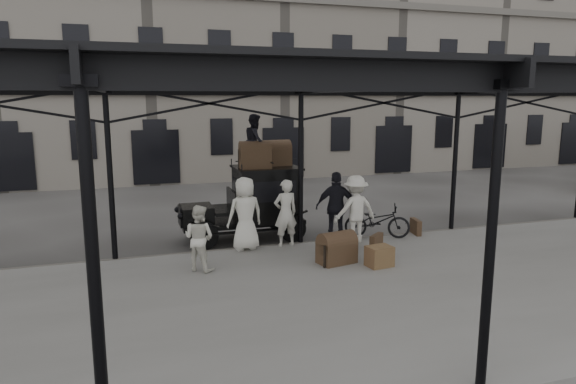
# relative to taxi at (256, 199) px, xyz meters

# --- Properties ---
(ground) EXTENTS (120.00, 120.00, 0.00)m
(ground) POSITION_rel_taxi_xyz_m (0.96, -3.29, -1.20)
(ground) COLOR #383533
(ground) RESTS_ON ground
(platform) EXTENTS (28.00, 8.00, 0.15)m
(platform) POSITION_rel_taxi_xyz_m (0.96, -5.29, -1.13)
(platform) COLOR slate
(platform) RESTS_ON ground
(canopy) EXTENTS (22.50, 9.00, 4.74)m
(canopy) POSITION_rel_taxi_xyz_m (0.96, -5.01, 3.39)
(canopy) COLOR black
(canopy) RESTS_ON ground
(building_frontage) EXTENTS (64.00, 8.00, 14.00)m
(building_frontage) POSITION_rel_taxi_xyz_m (0.96, 14.71, 5.80)
(building_frontage) COLOR slate
(building_frontage) RESTS_ON ground
(taxi) EXTENTS (3.65, 1.55, 2.18)m
(taxi) POSITION_rel_taxi_xyz_m (0.00, 0.00, 0.00)
(taxi) COLOR black
(taxi) RESTS_ON ground
(porter_left) EXTENTS (0.73, 0.52, 1.86)m
(porter_left) POSITION_rel_taxi_xyz_m (0.45, -1.49, -0.12)
(porter_left) COLOR beige
(porter_left) RESTS_ON platform
(porter_midleft) EXTENTS (0.97, 0.95, 1.58)m
(porter_midleft) POSITION_rel_taxi_xyz_m (-2.11, -2.81, -0.26)
(porter_midleft) COLOR silver
(porter_midleft) RESTS_ON platform
(porter_centre) EXTENTS (1.05, 0.76, 1.98)m
(porter_centre) POSITION_rel_taxi_xyz_m (-0.68, -1.49, -0.06)
(porter_centre) COLOR silver
(porter_centre) RESTS_ON platform
(porter_official) EXTENTS (1.27, 0.83, 2.00)m
(porter_official) POSITION_rel_taxi_xyz_m (1.97, -1.49, -0.05)
(porter_official) COLOR black
(porter_official) RESTS_ON platform
(porter_right) EXTENTS (1.27, 0.78, 1.91)m
(porter_right) POSITION_rel_taxi_xyz_m (2.44, -1.74, -0.10)
(porter_right) COLOR silver
(porter_right) RESTS_ON platform
(bicycle) EXTENTS (2.00, 1.38, 0.99)m
(bicycle) POSITION_rel_taxi_xyz_m (3.27, -1.49, -0.56)
(bicycle) COLOR black
(bicycle) RESTS_ON platform
(porter_roof) EXTENTS (0.78, 0.90, 1.56)m
(porter_roof) POSITION_rel_taxi_xyz_m (-0.03, -0.10, 1.76)
(porter_roof) COLOR black
(porter_roof) RESTS_ON taxi
(steamer_trunk_roof_near) EXTENTS (0.93, 0.61, 0.66)m
(steamer_trunk_roof_near) POSITION_rel_taxi_xyz_m (-0.08, -0.25, 1.30)
(steamer_trunk_roof_near) COLOR #4D3223
(steamer_trunk_roof_near) RESTS_ON taxi
(steamer_trunk_roof_far) EXTENTS (0.92, 0.62, 0.64)m
(steamer_trunk_roof_far) POSITION_rel_taxi_xyz_m (0.67, 0.20, 1.30)
(steamer_trunk_roof_far) COLOR #4D3223
(steamer_trunk_roof_far) RESTS_ON taxi
(steamer_trunk_platform) EXTENTS (1.01, 0.74, 0.67)m
(steamer_trunk_platform) POSITION_rel_taxi_xyz_m (1.21, -3.32, -0.72)
(steamer_trunk_platform) COLOR #4D3223
(steamer_trunk_platform) RESTS_ON platform
(wicker_hamper) EXTENTS (0.66, 0.53, 0.50)m
(wicker_hamper) POSITION_rel_taxi_xyz_m (2.09, -3.87, -0.80)
(wicker_hamper) COLOR brown
(wicker_hamper) RESTS_ON platform
(suitcase_upright) EXTENTS (0.25, 0.62, 0.45)m
(suitcase_upright) POSITION_rel_taxi_xyz_m (4.56, -1.49, -0.83)
(suitcase_upright) COLOR #4D3223
(suitcase_upright) RESTS_ON platform
(suitcase_flat) EXTENTS (0.56, 0.50, 0.40)m
(suitcase_flat) POSITION_rel_taxi_xyz_m (2.72, -2.52, -0.85)
(suitcase_flat) COLOR #4D3223
(suitcase_flat) RESTS_ON platform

